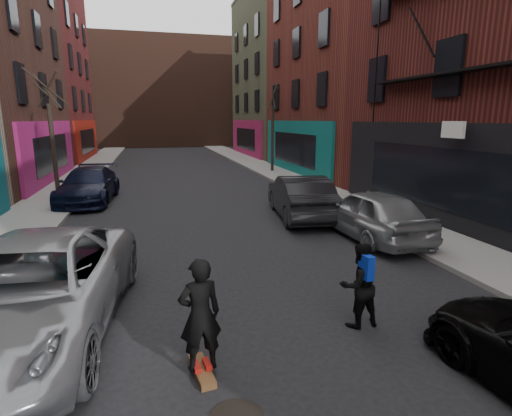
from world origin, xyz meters
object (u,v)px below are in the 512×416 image
parked_left_far (30,291)px  skateboarder (200,315)px  parked_right_far (371,213)px  tree_right_far (273,120)px  parked_right_end (300,197)px  pedestrian (359,285)px  parked_left_end (89,185)px  skateboard (202,371)px  tree_left_far (51,124)px

parked_left_far → skateboarder: bearing=-28.0°
parked_right_far → skateboarder: (-5.90, -5.50, 0.15)m
tree_right_far → parked_left_far: tree_right_far is taller
parked_right_end → skateboarder: 9.75m
pedestrian → skateboarder: bearing=10.5°
parked_left_end → parked_right_far: size_ratio=1.13×
parked_right_far → skateboard: 8.10m
parked_right_end → parked_right_far: bearing=118.7°
parked_left_far → skateboard: 3.24m
skateboard → pedestrian: (2.87, 0.71, 0.73)m
tree_left_far → tree_right_far: size_ratio=0.96×
parked_right_end → pedestrian: 8.03m
tree_right_far → parked_right_end: 13.24m
parked_right_end → skateboard: 9.77m
tree_left_far → tree_right_far: 13.78m
skateboarder → parked_right_far: bearing=-144.7°
tree_left_far → parked_right_end: tree_left_far is taller
parked_right_end → tree_left_far: bearing=-27.1°
parked_left_far → parked_right_far: 9.30m
parked_right_end → skateboard: bearing=68.5°
parked_right_far → skateboard: bearing=40.9°
parked_left_end → tree_left_far: bearing=139.1°
parked_right_far → parked_left_far: bearing=21.6°
tree_left_far → parked_right_far: 14.73m
tree_right_far → parked_right_far: bearing=-95.8°
parked_left_end → skateboard: size_ratio=6.49×
parked_left_far → skateboard: size_ratio=7.43×
skateboard → parked_right_end: bearing=53.3°
tree_left_far → parked_left_end: 3.47m
parked_right_far → tree_left_far: bearing=-44.0°
skateboard → tree_left_far: bearing=100.2°
parked_left_end → pedestrian: pedestrian is taller
tree_left_far → pedestrian: bearing=-61.8°
parked_left_far → parked_left_end: 11.83m
pedestrian → parked_right_far: bearing=-125.6°
parked_left_end → parked_right_far: 12.24m
parked_left_end → parked_right_end: (8.03, -5.06, 0.04)m
parked_left_far → parked_left_end: (-0.69, 11.81, -0.07)m
tree_left_far → pedestrian: size_ratio=4.25×
tree_left_far → parked_right_far: tree_left_far is taller
parked_left_far → parked_left_end: size_ratio=1.15×
parked_left_end → parked_left_far: bearing=-82.6°
tree_left_far → parked_left_end: size_ratio=1.25×
parked_left_far → tree_right_far: bearing=68.5°
parked_right_far → skateboard: (-5.90, -5.50, -0.73)m
parked_right_end → pedestrian: size_ratio=3.17×
tree_left_far → tree_right_far: tree_right_far is taller
tree_right_far → skateboard: tree_right_far is taller
tree_right_far → parked_right_far: size_ratio=1.49×
parked_left_far → parked_right_end: bearing=48.7°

